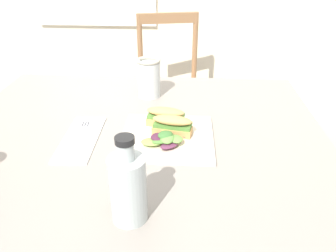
{
  "coord_description": "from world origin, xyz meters",
  "views": [
    {
      "loc": [
        0.07,
        -0.69,
        1.23
      ],
      "look_at": [
        0.02,
        0.18,
        0.76
      ],
      "focal_mm": 36.18,
      "sensor_mm": 36.0,
      "label": 1
    }
  ],
  "objects_px": {
    "fork_on_napkin": "(82,134)",
    "bottle_cold_brew": "(128,191)",
    "chair_wooden_far": "(171,89)",
    "dining_table": "(138,169)",
    "mason_jar_iced_tea": "(149,80)",
    "sandwich_half_back": "(166,116)",
    "plate_lunch": "(167,137)",
    "sandwich_half_front": "(172,125)"
  },
  "relations": [
    {
      "from": "sandwich_half_back",
      "to": "fork_on_napkin",
      "type": "bearing_deg",
      "value": -164.73
    },
    {
      "from": "chair_wooden_far",
      "to": "fork_on_napkin",
      "type": "relative_size",
      "value": 4.68
    },
    {
      "from": "dining_table",
      "to": "fork_on_napkin",
      "type": "xyz_separation_m",
      "value": [
        -0.15,
        -0.03,
        0.13
      ]
    },
    {
      "from": "plate_lunch",
      "to": "sandwich_half_front",
      "type": "height_order",
      "value": "sandwich_half_front"
    },
    {
      "from": "chair_wooden_far",
      "to": "bottle_cold_brew",
      "type": "xyz_separation_m",
      "value": [
        -0.01,
        -1.4,
        0.36
      ]
    },
    {
      "from": "sandwich_half_front",
      "to": "bottle_cold_brew",
      "type": "relative_size",
      "value": 0.63
    },
    {
      "from": "dining_table",
      "to": "plate_lunch",
      "type": "height_order",
      "value": "plate_lunch"
    },
    {
      "from": "bottle_cold_brew",
      "to": "chair_wooden_far",
      "type": "bearing_deg",
      "value": 89.57
    },
    {
      "from": "sandwich_half_front",
      "to": "mason_jar_iced_tea",
      "type": "relative_size",
      "value": 0.86
    },
    {
      "from": "plate_lunch",
      "to": "mason_jar_iced_tea",
      "type": "distance_m",
      "value": 0.32
    },
    {
      "from": "sandwich_half_back",
      "to": "bottle_cold_brew",
      "type": "relative_size",
      "value": 0.63
    },
    {
      "from": "dining_table",
      "to": "chair_wooden_far",
      "type": "bearing_deg",
      "value": 87.42
    },
    {
      "from": "sandwich_half_front",
      "to": "sandwich_half_back",
      "type": "xyz_separation_m",
      "value": [
        -0.02,
        0.05,
        0.0
      ]
    },
    {
      "from": "sandwich_half_front",
      "to": "mason_jar_iced_tea",
      "type": "distance_m",
      "value": 0.31
    },
    {
      "from": "mason_jar_iced_tea",
      "to": "bottle_cold_brew",
      "type": "bearing_deg",
      "value": -87.44
    },
    {
      "from": "plate_lunch",
      "to": "dining_table",
      "type": "bearing_deg",
      "value": 162.43
    },
    {
      "from": "mason_jar_iced_tea",
      "to": "plate_lunch",
      "type": "bearing_deg",
      "value": -74.53
    },
    {
      "from": "mason_jar_iced_tea",
      "to": "fork_on_napkin",
      "type": "bearing_deg",
      "value": -118.47
    },
    {
      "from": "chair_wooden_far",
      "to": "mason_jar_iced_tea",
      "type": "relative_size",
      "value": 6.28
    },
    {
      "from": "chair_wooden_far",
      "to": "fork_on_napkin",
      "type": "height_order",
      "value": "chair_wooden_far"
    },
    {
      "from": "dining_table",
      "to": "sandwich_half_back",
      "type": "relative_size",
      "value": 9.33
    },
    {
      "from": "plate_lunch",
      "to": "sandwich_half_front",
      "type": "relative_size",
      "value": 2.18
    },
    {
      "from": "plate_lunch",
      "to": "sandwich_half_back",
      "type": "distance_m",
      "value": 0.07
    },
    {
      "from": "dining_table",
      "to": "sandwich_half_back",
      "type": "height_order",
      "value": "sandwich_half_back"
    },
    {
      "from": "fork_on_napkin",
      "to": "dining_table",
      "type": "bearing_deg",
      "value": 10.36
    },
    {
      "from": "fork_on_napkin",
      "to": "bottle_cold_brew",
      "type": "xyz_separation_m",
      "value": [
        0.19,
        -0.32,
        0.06
      ]
    },
    {
      "from": "dining_table",
      "to": "sandwich_half_front",
      "type": "xyz_separation_m",
      "value": [
        0.11,
        -0.02,
        0.17
      ]
    },
    {
      "from": "bottle_cold_brew",
      "to": "mason_jar_iced_tea",
      "type": "xyz_separation_m",
      "value": [
        -0.03,
        0.62,
        -0.0
      ]
    },
    {
      "from": "sandwich_half_back",
      "to": "mason_jar_iced_tea",
      "type": "distance_m",
      "value": 0.25
    },
    {
      "from": "plate_lunch",
      "to": "fork_on_napkin",
      "type": "height_order",
      "value": "plate_lunch"
    },
    {
      "from": "chair_wooden_far",
      "to": "plate_lunch",
      "type": "distance_m",
      "value": 1.13
    },
    {
      "from": "dining_table",
      "to": "sandwich_half_front",
      "type": "height_order",
      "value": "sandwich_half_front"
    },
    {
      "from": "plate_lunch",
      "to": "sandwich_half_back",
      "type": "relative_size",
      "value": 2.18
    },
    {
      "from": "plate_lunch",
      "to": "sandwich_half_back",
      "type": "height_order",
      "value": "sandwich_half_back"
    },
    {
      "from": "bottle_cold_brew",
      "to": "dining_table",
      "type": "bearing_deg",
      "value": 96.16
    },
    {
      "from": "dining_table",
      "to": "plate_lunch",
      "type": "bearing_deg",
      "value": -17.57
    },
    {
      "from": "sandwich_half_front",
      "to": "plate_lunch",
      "type": "bearing_deg",
      "value": -136.08
    },
    {
      "from": "dining_table",
      "to": "mason_jar_iced_tea",
      "type": "distance_m",
      "value": 0.33
    },
    {
      "from": "fork_on_napkin",
      "to": "mason_jar_iced_tea",
      "type": "relative_size",
      "value": 1.34
    },
    {
      "from": "sandwich_half_back",
      "to": "dining_table",
      "type": "bearing_deg",
      "value": -156.39
    },
    {
      "from": "dining_table",
      "to": "chair_wooden_far",
      "type": "distance_m",
      "value": 1.07
    },
    {
      "from": "sandwich_half_back",
      "to": "bottle_cold_brew",
      "type": "bearing_deg",
      "value": -97.08
    }
  ]
}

